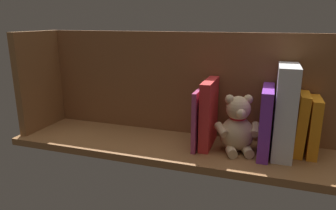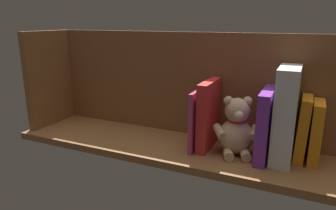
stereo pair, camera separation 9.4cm
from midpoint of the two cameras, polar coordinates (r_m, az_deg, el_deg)
The scene contains 10 objects.
ground_plane at distance 98.44cm, azimuth 2.76°, elevation -7.55°, with size 98.97×26.48×2.20cm, color brown.
shelf_back_panel at distance 102.97cm, azimuth 5.17°, elevation 3.92°, with size 98.97×1.50×33.73cm, color brown.
shelf_side_divider at distance 118.54cm, azimuth -19.01°, elevation 4.67°, with size 2.40×20.48×33.73cm, color brown.
book_0 at distance 93.76cm, azimuth 28.33°, elevation -4.49°, with size 2.74×10.62×16.70cm, color orange.
book_1 at distance 93.47cm, azimuth 26.36°, elevation -3.97°, with size 2.65×10.43×17.69cm, color orange.
dictionary_thick_white at distance 89.90cm, azimuth 23.75°, elevation -1.70°, with size 5.44×15.00×25.73cm, color white.
book_2 at distance 90.32cm, azimuth 20.46°, elevation -3.40°, with size 3.06×16.48×19.34cm, color purple.
teddy_bear at distance 90.76cm, azimuth 15.46°, elevation -4.36°, with size 12.93×12.91×16.92cm.
book_3 at distance 93.18cm, azimuth 10.41°, elevation -1.77°, with size 2.98×14.99×20.32cm, color red.
book_4 at distance 93.64cm, azimuth 8.69°, elevation -2.40°, with size 1.20×16.20×17.83cm, color #B23F72.
Camera 2 is at (-37.72, 82.52, 37.37)cm, focal length 32.97 mm.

